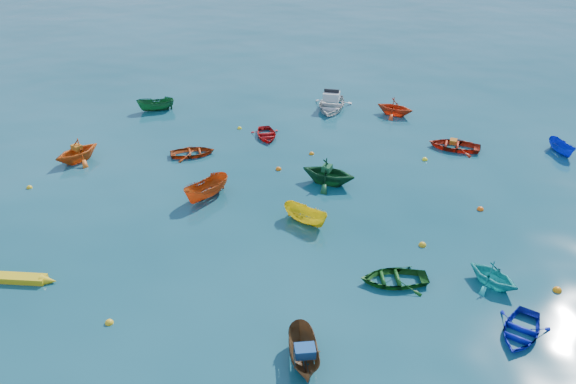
{
  "coord_description": "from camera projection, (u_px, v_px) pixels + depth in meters",
  "views": [
    {
      "loc": [
        2.25,
        -21.8,
        15.64
      ],
      "look_at": [
        0.0,
        5.0,
        0.4
      ],
      "focal_mm": 35.0,
      "sensor_mm": 36.0,
      "label": 1
    }
  ],
  "objects": [
    {
      "name": "buoy_or_b",
      "position": [
        557.0,
        291.0,
        24.19
      ],
      "size": [
        0.39,
        0.39,
        0.39
      ],
      "primitive_type": "sphere",
      "color": "orange",
      "rests_on": "ground"
    },
    {
      "name": "dinghy_green_n",
      "position": [
        328.0,
        183.0,
        32.61
      ],
      "size": [
        3.82,
        3.54,
        1.65
      ],
      "primitive_type": "imported",
      "rotation": [
        0.0,
        0.0,
        1.25
      ],
      "color": "#114923",
      "rests_on": "ground"
    },
    {
      "name": "tarp_green_b",
      "position": [
        327.0,
        168.0,
        32.16
      ],
      "size": [
        0.66,
        0.76,
        0.31
      ],
      "primitive_type": "cube",
      "rotation": [
        0.0,
        0.0,
        1.25
      ],
      "color": "#134C27",
      "rests_on": "dinghy_green_n"
    },
    {
      "name": "buoy_ye_a",
      "position": [
        109.0,
        323.0,
        22.45
      ],
      "size": [
        0.34,
        0.34,
        0.34
      ],
      "primitive_type": "sphere",
      "color": "yellow",
      "rests_on": "ground"
    },
    {
      "name": "buoy_ye_e",
      "position": [
        425.0,
        160.0,
        35.29
      ],
      "size": [
        0.36,
        0.36,
        0.36
      ],
      "primitive_type": "sphere",
      "color": "yellow",
      "rests_on": "ground"
    },
    {
      "name": "dinghy_red_far",
      "position": [
        266.0,
        137.0,
        38.38
      ],
      "size": [
        2.58,
        3.13,
        0.56
      ],
      "primitive_type": "imported",
      "rotation": [
        0.0,
        0.0,
        0.26
      ],
      "color": "#B20E0F",
      "rests_on": "ground"
    },
    {
      "name": "sampan_green_far",
      "position": [
        156.0,
        111.0,
        42.67
      ],
      "size": [
        2.97,
        1.89,
        1.08
      ],
      "primitive_type": "imported",
      "rotation": [
        0.0,
        0.0,
        -1.24
      ],
      "color": "#135528",
      "rests_on": "ground"
    },
    {
      "name": "buoy_or_e",
      "position": [
        312.0,
        154.0,
        36.02
      ],
      "size": [
        0.33,
        0.33,
        0.33
      ],
      "primitive_type": "sphere",
      "color": "orange",
      "rests_on": "ground"
    },
    {
      "name": "dinghy_blue_se",
      "position": [
        519.0,
        334.0,
        21.91
      ],
      "size": [
        3.07,
        3.39,
        0.58
      ],
      "primitive_type": "imported",
      "rotation": [
        0.0,
        0.0,
        -0.5
      ],
      "color": "#0D17A3",
      "rests_on": "ground"
    },
    {
      "name": "tarp_orange_b",
      "position": [
        453.0,
        142.0,
        36.57
      ],
      "size": [
        0.56,
        0.66,
        0.28
      ],
      "primitive_type": "cube",
      "rotation": [
        0.0,
        0.0,
        -1.81
      ],
      "color": "#B65C12",
      "rests_on": "dinghy_red_ne"
    },
    {
      "name": "sampan_orange_n",
      "position": [
        208.0,
        198.0,
        31.17
      ],
      "size": [
        2.71,
        3.24,
        1.21
      ],
      "primitive_type": "imported",
      "rotation": [
        0.0,
        0.0,
        -0.59
      ],
      "color": "#C44C12",
      "rests_on": "ground"
    },
    {
      "name": "ground",
      "position": [
        279.0,
        251.0,
        26.77
      ],
      "size": [
        160.0,
        160.0,
        0.0
      ],
      "primitive_type": "plane",
      "color": "#0A3D4A",
      "rests_on": "ground"
    },
    {
      "name": "motorboat_white",
      "position": [
        331.0,
        109.0,
        43.01
      ],
      "size": [
        3.5,
        4.51,
        1.46
      ],
      "primitive_type": "imported",
      "rotation": [
        0.0,
        0.0,
        -0.14
      ],
      "color": "silver",
      "rests_on": "ground"
    },
    {
      "name": "buoy_ye_b",
      "position": [
        30.0,
        188.0,
        32.13
      ],
      "size": [
        0.33,
        0.33,
        0.33
      ],
      "primitive_type": "sphere",
      "color": "yellow",
      "rests_on": "ground"
    },
    {
      "name": "dinghy_red_nw",
      "position": [
        193.0,
        155.0,
        35.91
      ],
      "size": [
        3.28,
        2.76,
        0.58
      ],
      "primitive_type": "imported",
      "rotation": [
        0.0,
        0.0,
        1.88
      ],
      "color": "#A1340D",
      "rests_on": "ground"
    },
    {
      "name": "sampan_blue_far",
      "position": [
        560.0,
        153.0,
        36.17
      ],
      "size": [
        1.49,
        2.53,
        0.92
      ],
      "primitive_type": "imported",
      "rotation": [
        0.0,
        0.0,
        0.27
      ],
      "color": "#0F26BB",
      "rests_on": "ground"
    },
    {
      "name": "dinghy_red_ne",
      "position": [
        454.0,
        148.0,
        36.78
      ],
      "size": [
        3.74,
        3.06,
        0.68
      ],
      "primitive_type": "imported",
      "rotation": [
        0.0,
        0.0,
        -1.81
      ],
      "color": "#B0230E",
      "rests_on": "ground"
    },
    {
      "name": "dinghy_orange_w",
      "position": [
        79.0,
        161.0,
        35.17
      ],
      "size": [
        3.73,
        3.85,
        1.55
      ],
      "primitive_type": "imported",
      "rotation": [
        0.0,
        0.0,
        -0.57
      ],
      "color": "#DE5B14",
      "rests_on": "ground"
    },
    {
      "name": "buoy_ye_d",
      "position": [
        239.0,
        129.0,
        39.64
      ],
      "size": [
        0.31,
        0.31,
        0.31
      ],
      "primitive_type": "sphere",
      "color": "yellow",
      "rests_on": "ground"
    },
    {
      "name": "kayak_yellow",
      "position": [
        12.0,
        281.0,
        24.8
      ],
      "size": [
        3.79,
        0.57,
        0.38
      ],
      "primitive_type": null,
      "rotation": [
        0.0,
        0.0,
        1.57
      ],
      "color": "yellow",
      "rests_on": "ground"
    },
    {
      "name": "dinghy_green_e",
      "position": [
        393.0,
        282.0,
        24.73
      ],
      "size": [
        3.19,
        2.46,
        0.61
      ],
      "primitive_type": "imported",
      "rotation": [
        0.0,
        0.0,
        -1.45
      ],
      "color": "#114914",
      "rests_on": "ground"
    },
    {
      "name": "dinghy_orange_far",
      "position": [
        394.0,
        115.0,
        41.88
      ],
      "size": [
        3.49,
        3.32,
        1.44
      ],
      "primitive_type": "imported",
      "rotation": [
        0.0,
        0.0,
        1.12
      ],
      "color": "red",
      "rests_on": "ground"
    },
    {
      "name": "buoy_or_c",
      "position": [
        279.0,
        170.0,
        34.14
      ],
      "size": [
        0.36,
        0.36,
        0.36
      ],
      "primitive_type": "sphere",
      "color": "orange",
      "rests_on": "ground"
    },
    {
      "name": "buoy_or_d",
      "position": [
        480.0,
        210.0,
        30.04
      ],
      "size": [
        0.36,
        0.36,
        0.36
      ],
      "primitive_type": "sphere",
      "color": "#FF600D",
      "rests_on": "ground"
    },
    {
      "name": "sampan_yellow_mid",
      "position": [
        305.0,
        222.0,
        28.94
      ],
      "size": [
        2.77,
        2.32,
        1.03
      ],
      "primitive_type": "imported",
      "rotation": [
        0.0,
        0.0,
        0.98
      ],
      "color": "yellow",
      "rests_on": "ground"
    },
    {
      "name": "tarp_blue_a",
      "position": [
        305.0,
        351.0,
        20.15
      ],
      "size": [
        0.84,
        0.69,
        0.36
      ],
      "primitive_type": "cube",
      "rotation": [
        0.0,
        0.0,
        0.19
      ],
      "color": "#194C91",
      "rests_on": "sampan_brown_mid"
    },
    {
      "name": "buoy_ye_c",
      "position": [
        422.0,
        246.0,
        27.14
      ],
      "size": [
        0.38,
        0.38,
        0.38
      ],
      "primitive_type": "sphere",
      "color": "gold",
      "rests_on": "ground"
    },
    {
      "name": "tarp_orange_a",
      "position": [
        77.0,
        147.0,
        34.75
      ],
      "size": [
        0.76,
        0.72,
        0.29
      ],
      "primitive_type": "cube",
      "rotation": [
        0.0,
        0.0,
        -0.57
      ],
      "color": "#BE6213",
      "rests_on": "dinghy_orange_w"
    },
    {
      "name": "dinghy_cyan_se",
      "position": [
        491.0,
        285.0,
        24.56
      ],
      "size": [
        3.08,
        3.09,
        1.23
      ],
      "primitive_type": "imported",
      "rotation": [
        0.0,
        0.0,
        0.76
      ],
      "color": "#1CB0AB",
      "rests_on": "ground"
    },
    {
      "name": "sampan_brown_mid",
      "position": [
        304.0,
        362.0,
        20.64
      ],
      "size": [
        1.59,
        3.0,
        1.1
      ],
      "primitive_type": "imported",
      "rotation": [
        0.0,
        0.0,
        0.19
      ],
      "color": "brown",
      "rests_on": "ground"
    }
  ]
}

